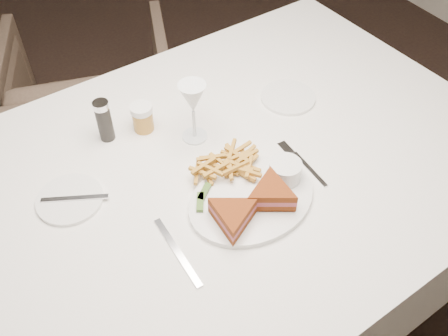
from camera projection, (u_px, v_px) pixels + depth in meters
ground at (115, 263)px, 1.95m from camera, size 5.00×5.00×0.00m
table at (215, 251)px, 1.55m from camera, size 1.63×1.13×0.75m
chair_far at (94, 101)px, 2.10m from camera, size 0.84×0.82×0.68m
table_setting at (224, 168)px, 1.22m from camera, size 0.84×0.57×0.18m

